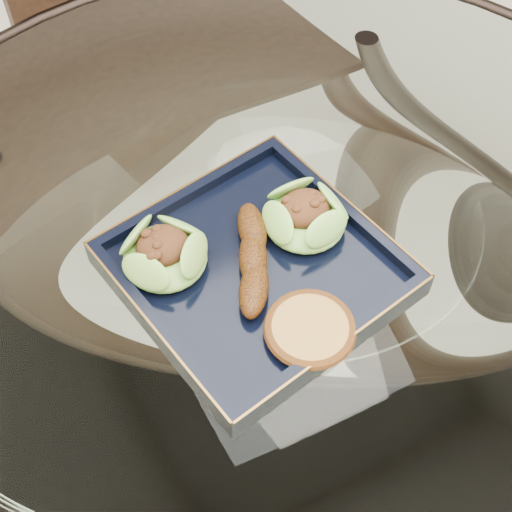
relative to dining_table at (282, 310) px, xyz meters
name	(u,v)px	position (x,y,z in m)	size (l,w,h in m)	color
ground	(273,467)	(0.00, 0.00, -0.60)	(4.00, 4.00, 0.00)	beige
dining_table	(282,310)	(0.00, 0.00, 0.00)	(1.13, 1.13, 0.77)	white
dining_chair	(159,91)	(0.04, 0.56, -0.07)	(0.46, 0.46, 0.95)	black
navy_plate	(256,272)	(-0.06, -0.04, 0.17)	(0.27, 0.27, 0.02)	black
lettuce_wrap_left	(165,255)	(-0.14, 0.01, 0.20)	(0.09, 0.09, 0.03)	#55962B
lettuce_wrap_right	(305,218)	(0.02, -0.01, 0.20)	(0.09, 0.09, 0.03)	#5C992C
roasted_plantain	(253,258)	(-0.06, -0.03, 0.20)	(0.15, 0.03, 0.03)	#582A09
crumb_patty	(310,330)	(-0.05, -0.14, 0.19)	(0.08, 0.08, 0.02)	#AF7C3A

